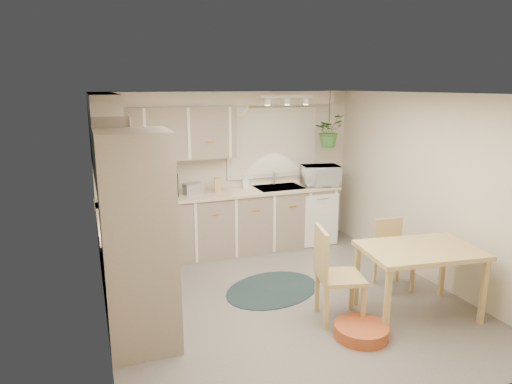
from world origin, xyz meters
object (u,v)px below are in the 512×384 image
Objects in this scene: chair_left at (341,274)px; pet_bed at (361,331)px; microwave at (320,173)px; chair_back at (395,255)px; dining_table at (418,281)px; braided_rug at (272,289)px.

chair_left is 1.88× the size of pet_bed.
chair_left is 1.80× the size of microwave.
chair_left is 1.21× the size of chair_back.
chair_back reaches higher than dining_table.
microwave is at bearing 70.33° from pet_bed.
pet_bed is (0.42, -1.32, 0.06)m from braided_rug.
pet_bed is 0.95× the size of microwave.
braided_rug is at bearing -123.99° from microwave.
chair_left reaches higher than pet_bed.
braided_rug is at bearing -12.95° from chair_back.
chair_back is 1.56× the size of pet_bed.
microwave is (0.97, 2.71, 1.07)m from pet_bed.
chair_left is 0.61m from pet_bed.
braided_rug is (-1.26, 1.12, -0.38)m from dining_table.
chair_back is 1.58m from braided_rug.
chair_left is 2.59m from microwave.
braided_rug is 2.32× the size of pet_bed.
chair_left is at bearing -102.14° from microwave.
chair_left is 1.14m from chair_back.
microwave is (-0.05, 1.86, 0.71)m from chair_back.
dining_table is 0.89m from chair_left.
microwave reaches higher than pet_bed.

